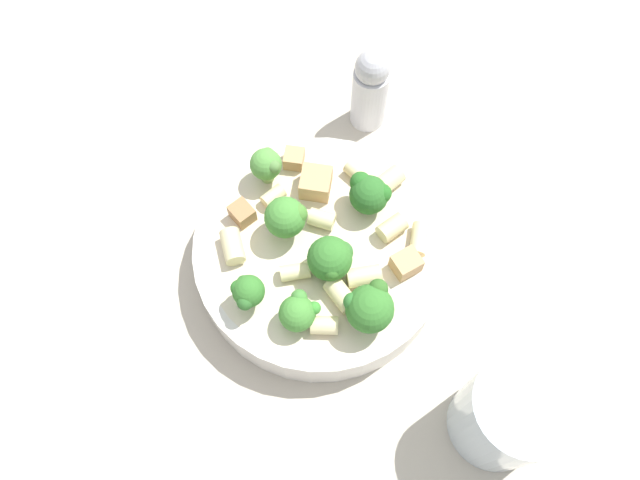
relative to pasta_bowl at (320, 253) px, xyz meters
The scene contains 26 objects.
ground_plane 0.02m from the pasta_bowl, ahead, with size 2.00×2.00×0.00m, color #BCB29E.
pasta_bowl is the anchor object (origin of this frame).
broccoli_floret_0 0.09m from the pasta_bowl, 135.51° to the left, with size 0.03×0.03×0.04m.
broccoli_floret_1 0.09m from the pasta_bowl, 145.36° to the right, with size 0.04×0.04×0.05m.
broccoli_floret_2 0.09m from the pasta_bowl, 39.18° to the left, with size 0.03×0.03×0.04m.
broccoli_floret_3 0.08m from the pasta_bowl, 169.31° to the left, with size 0.03×0.03×0.03m.
broccoli_floret_4 0.05m from the pasta_bowl, 153.87° to the right, with size 0.04×0.04×0.04m.
broccoli_floret_5 0.05m from the pasta_bowl, 68.26° to the left, with size 0.04×0.04×0.04m.
broccoli_floret_6 0.07m from the pasta_bowl, 43.46° to the right, with size 0.04×0.04×0.04m.
rigatoni_0 0.06m from the pasta_bowl, 156.54° to the right, with size 0.02×0.02×0.03m, color beige.
rigatoni_1 0.08m from the pasta_bowl, 98.13° to the left, with size 0.02×0.02×0.03m, color beige.
rigatoni_2 0.07m from the pasta_bowl, 74.69° to the right, with size 0.02×0.02×0.02m, color beige.
rigatoni_3 0.05m from the pasta_bowl, 127.33° to the right, with size 0.02×0.02×0.03m, color beige.
rigatoni_4 0.06m from the pasta_bowl, 47.36° to the left, with size 0.01×0.01×0.02m, color beige.
rigatoni_5 0.03m from the pasta_bowl, 12.07° to the left, with size 0.02×0.02×0.02m, color beige.
rigatoni_6 0.08m from the pasta_bowl, 23.43° to the right, with size 0.01×0.01×0.03m, color beige.
rigatoni_7 0.08m from the pasta_bowl, behind, with size 0.01×0.01×0.02m, color beige.
rigatoni_8 0.09m from the pasta_bowl, 42.15° to the right, with size 0.02×0.02×0.02m, color beige.
rigatoni_9 0.09m from the pasta_bowl, 84.50° to the right, with size 0.01×0.01×0.03m, color beige.
rigatoni_10 0.04m from the pasta_bowl, 147.13° to the left, with size 0.01×0.01×0.02m, color beige.
chicken_chunk_0 0.09m from the pasta_bowl, 20.02° to the left, with size 0.02×0.02×0.01m, color tan.
chicken_chunk_1 0.08m from the pasta_bowl, 72.82° to the left, with size 0.02×0.02×0.02m, color #A87A4C.
chicken_chunk_2 0.08m from the pasta_bowl, 102.23° to the right, with size 0.02×0.02×0.02m, color tan.
chicken_chunk_3 0.06m from the pasta_bowl, ahead, with size 0.03×0.03×0.02m, color tan.
drinking_glass 0.20m from the pasta_bowl, 131.31° to the right, with size 0.07×0.07×0.10m.
pepper_shaker 0.17m from the pasta_bowl, 12.56° to the right, with size 0.03×0.03×0.09m.
Camera 1 is at (-0.22, -0.02, 0.53)m, focal length 35.00 mm.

